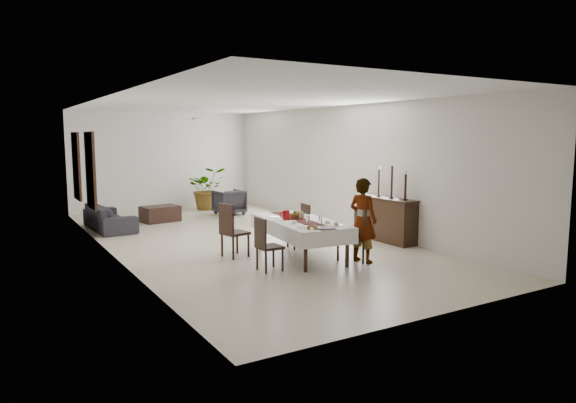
{
  "coord_description": "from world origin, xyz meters",
  "views": [
    {
      "loc": [
        -5.17,
        -10.72,
        2.42
      ],
      "look_at": [
        0.32,
        -1.52,
        1.05
      ],
      "focal_mm": 32.0,
      "sensor_mm": 36.0,
      "label": 1
    }
  ],
  "objects_px": {
    "red_pitcher": "(286,215)",
    "sofa": "(110,217)",
    "dining_table_top": "(300,222)",
    "sideboard_body": "(386,220)",
    "woman": "(363,220)"
  },
  "relations": [
    {
      "from": "red_pitcher",
      "to": "sofa",
      "type": "height_order",
      "value": "red_pitcher"
    },
    {
      "from": "dining_table_top",
      "to": "sofa",
      "type": "height_order",
      "value": "dining_table_top"
    },
    {
      "from": "sideboard_body",
      "to": "woman",
      "type": "bearing_deg",
      "value": -143.3
    },
    {
      "from": "sofa",
      "to": "dining_table_top",
      "type": "bearing_deg",
      "value": -155.44
    },
    {
      "from": "red_pitcher",
      "to": "woman",
      "type": "height_order",
      "value": "woman"
    },
    {
      "from": "woman",
      "to": "sideboard_body",
      "type": "height_order",
      "value": "woman"
    },
    {
      "from": "red_pitcher",
      "to": "sofa",
      "type": "xyz_separation_m",
      "value": [
        -2.43,
        4.93,
        -0.52
      ]
    },
    {
      "from": "woman",
      "to": "sideboard_body",
      "type": "bearing_deg",
      "value": -69.45
    },
    {
      "from": "sideboard_body",
      "to": "dining_table_top",
      "type": "bearing_deg",
      "value": -173.28
    },
    {
      "from": "sideboard_body",
      "to": "sofa",
      "type": "relative_size",
      "value": 0.74
    },
    {
      "from": "red_pitcher",
      "to": "sideboard_body",
      "type": "distance_m",
      "value": 2.79
    },
    {
      "from": "woman",
      "to": "sofa",
      "type": "relative_size",
      "value": 0.74
    },
    {
      "from": "red_pitcher",
      "to": "sofa",
      "type": "bearing_deg",
      "value": 116.19
    },
    {
      "from": "dining_table_top",
      "to": "sofa",
      "type": "relative_size",
      "value": 1.07
    },
    {
      "from": "dining_table_top",
      "to": "sideboard_body",
      "type": "bearing_deg",
      "value": 13.2
    }
  ]
}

